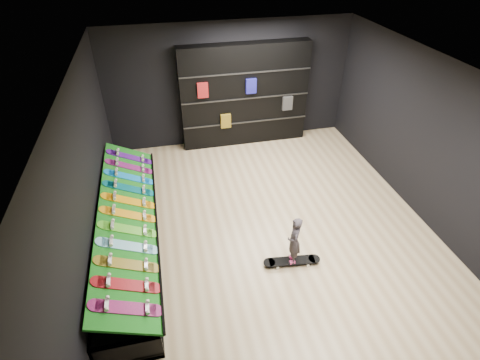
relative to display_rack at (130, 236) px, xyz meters
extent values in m
cube|color=tan|center=(2.55, 0.00, -0.25)|extent=(6.00, 7.00, 0.01)
cube|color=white|center=(2.55, 0.00, 2.75)|extent=(6.00, 7.00, 0.01)
cube|color=black|center=(2.55, 3.50, 1.25)|extent=(6.00, 0.02, 3.00)
cube|color=black|center=(2.55, -3.50, 1.25)|extent=(6.00, 0.02, 3.00)
cube|color=black|center=(-0.45, 0.00, 1.25)|extent=(0.02, 7.00, 3.00)
cube|color=black|center=(5.55, 0.00, 1.25)|extent=(0.02, 7.00, 3.00)
cube|color=#0E5A0F|center=(0.05, 0.00, 0.46)|extent=(0.92, 4.50, 0.46)
cube|color=black|center=(2.88, 3.32, 1.01)|extent=(3.15, 0.37, 2.52)
imported|color=black|center=(2.67, -1.05, 0.11)|extent=(0.20, 0.24, 0.55)
camera|label=1|loc=(0.82, -5.14, 4.63)|focal=28.00mm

